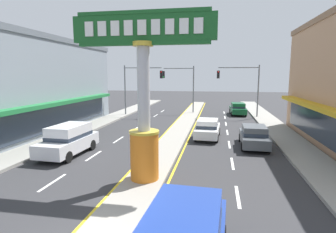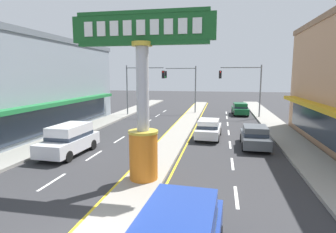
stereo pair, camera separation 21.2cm
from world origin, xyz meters
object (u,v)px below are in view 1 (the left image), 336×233
at_px(sedan_far_right_lane, 238,109).
at_px(sedan_far_left_oncoming, 254,136).
at_px(traffic_light_median_far, 182,81).
at_px(storefront_left, 9,86).
at_px(sedan_mid_left_lane, 208,128).
at_px(traffic_light_left_side, 139,82).
at_px(suv_near_left_lane, 69,140).
at_px(traffic_light_right_side, 243,82).
at_px(district_sign, 144,105).

xyz_separation_m(sedan_far_right_lane, sedan_far_left_oncoming, (-0.00, -16.07, 0.00)).
bearing_deg(sedan_far_right_lane, traffic_light_median_far, 177.59).
relative_size(storefront_left, sedan_far_left_oncoming, 5.24).
height_order(sedan_far_right_lane, sedan_far_left_oncoming, same).
bearing_deg(sedan_mid_left_lane, storefront_left, -176.54).
distance_m(traffic_light_left_side, suv_near_left_lane, 17.21).
bearing_deg(traffic_light_left_side, sedan_mid_left_lane, -50.45).
height_order(sedan_mid_left_lane, sedan_far_left_oncoming, same).
distance_m(traffic_light_right_side, traffic_light_median_far, 7.98).
bearing_deg(traffic_light_right_side, traffic_light_median_far, 160.28).
xyz_separation_m(district_sign, suv_near_left_lane, (-5.90, 3.47, -2.70)).
relative_size(storefront_left, sedan_mid_left_lane, 5.18).
bearing_deg(traffic_light_median_far, district_sign, -86.85).
bearing_deg(traffic_light_median_far, sedan_far_right_lane, -2.41).
height_order(traffic_light_right_side, sedan_mid_left_lane, traffic_light_right_side).
height_order(storefront_left, traffic_light_left_side, storefront_left).
bearing_deg(sedan_far_left_oncoming, sedan_mid_left_lane, 146.39).
distance_m(district_sign, traffic_light_right_side, 22.09).
bearing_deg(suv_near_left_lane, traffic_light_right_side, 55.70).
xyz_separation_m(traffic_light_median_far, suv_near_left_lane, (-4.59, -20.42, -3.21)).
height_order(district_sign, sedan_far_left_oncoming, district_sign).
distance_m(storefront_left, suv_near_left_lane, 10.36).
relative_size(sedan_far_right_lane, suv_near_left_lane, 0.94).
relative_size(sedan_far_right_lane, sedan_mid_left_lane, 1.00).
bearing_deg(sedan_far_left_oncoming, district_sign, -128.16).
bearing_deg(traffic_light_right_side, district_sign, -106.28).
height_order(district_sign, sedan_far_right_lane, district_sign).
distance_m(traffic_light_right_side, sedan_far_right_lane, 4.21).
bearing_deg(sedan_mid_left_lane, sedan_far_left_oncoming, -33.61).
height_order(district_sign, traffic_light_right_side, district_sign).
height_order(traffic_light_median_far, sedan_far_right_lane, traffic_light_median_far).
xyz_separation_m(traffic_light_median_far, sedan_far_left_oncoming, (7.22, -16.37, -3.41)).
xyz_separation_m(traffic_light_left_side, traffic_light_median_far, (4.88, 3.53, -0.05)).
xyz_separation_m(district_sign, storefront_left, (-14.28, 8.69, 0.44)).
height_order(traffic_light_right_side, suv_near_left_lane, traffic_light_right_side).
xyz_separation_m(traffic_light_median_far, sedan_mid_left_lane, (3.92, -14.18, -3.41)).
distance_m(traffic_light_median_far, sedan_far_left_oncoming, 18.22).
height_order(storefront_left, traffic_light_median_far, storefront_left).
bearing_deg(sedan_far_left_oncoming, sedan_far_right_lane, 89.99).
distance_m(sedan_far_right_lane, sedan_far_left_oncoming, 16.07).
height_order(traffic_light_left_side, sedan_far_right_lane, traffic_light_left_side).
relative_size(traffic_light_right_side, suv_near_left_lane, 1.32).
relative_size(district_sign, traffic_light_median_far, 1.24).
bearing_deg(traffic_light_right_side, traffic_light_left_side, -176.13).
bearing_deg(sedan_far_right_lane, sedan_far_left_oncoming, -90.01).
bearing_deg(storefront_left, traffic_light_median_far, 49.55).
relative_size(traffic_light_left_side, sedan_far_right_lane, 1.42).
bearing_deg(sedan_mid_left_lane, traffic_light_right_side, 72.65).
xyz_separation_m(storefront_left, sedan_far_right_lane, (20.19, 14.90, -3.35)).
bearing_deg(traffic_light_left_side, district_sign, -73.08).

